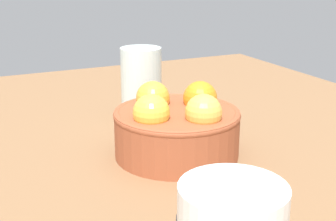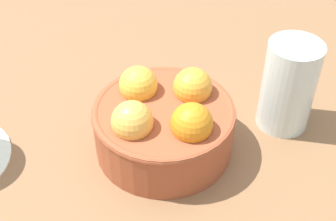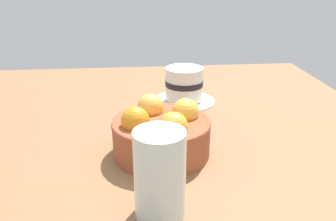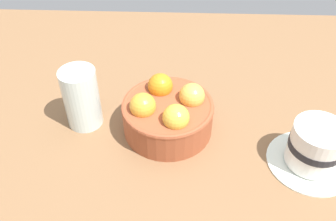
# 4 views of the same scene
# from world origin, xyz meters

# --- Properties ---
(ground_plane) EXTENTS (1.13, 0.94, 0.03)m
(ground_plane) POSITION_xyz_m (0.00, 0.00, -0.02)
(ground_plane) COLOR brown
(terracotta_bowl) EXTENTS (0.17, 0.17, 0.09)m
(terracotta_bowl) POSITION_xyz_m (-0.00, 0.00, 0.04)
(terracotta_bowl) COLOR #9E4C2D
(terracotta_bowl) RESTS_ON ground_plane
(coffee_cup) EXTENTS (0.14, 0.14, 0.08)m
(coffee_cup) POSITION_xyz_m (0.25, -0.07, 0.04)
(coffee_cup) COLOR white
(coffee_cup) RESTS_ON ground_plane
(water_glass) EXTENTS (0.07, 0.07, 0.12)m
(water_glass) POSITION_xyz_m (-0.16, 0.01, 0.06)
(water_glass) COLOR silver
(water_glass) RESTS_ON ground_plane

